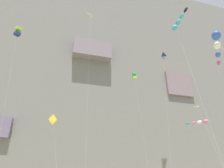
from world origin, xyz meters
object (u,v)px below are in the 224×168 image
(kite_box_far_left, at_px, (18,32))
(kite_delta_mid_center, at_px, (199,112))
(kite_box_low_right, at_px, (134,76))
(kite_delta_front_field, at_px, (92,18))
(kite_windsock_high_right, at_px, (217,45))
(kite_diamond_upper_mid, at_px, (53,121))
(kite_windsock_low_left, at_px, (200,122))
(kite_delta_mid_left, at_px, (162,60))
(kite_windsock_high_center, at_px, (178,23))

(kite_box_far_left, distance_m, kite_delta_mid_center, 42.63)
(kite_box_far_left, relative_size, kite_box_low_right, 1.16)
(kite_delta_front_field, bearing_deg, kite_windsock_high_right, -72.92)
(kite_diamond_upper_mid, bearing_deg, kite_windsock_low_left, -27.85)
(kite_box_low_right, bearing_deg, kite_delta_mid_left, 7.30)
(kite_diamond_upper_mid, distance_m, kite_windsock_low_left, 25.12)
(kite_windsock_high_center, xyz_separation_m, kite_windsock_low_left, (3.64, 3.66, -15.81))
(kite_windsock_high_right, relative_size, kite_diamond_upper_mid, 1.01)
(kite_delta_front_field, relative_size, kite_delta_mid_left, 1.16)
(kite_box_low_right, height_order, kite_windsock_low_left, kite_box_low_right)
(kite_delta_front_field, bearing_deg, kite_delta_mid_left, 14.53)
(kite_delta_mid_left, relative_size, kite_diamond_upper_mid, 2.61)
(kite_delta_front_field, height_order, kite_diamond_upper_mid, kite_delta_front_field)
(kite_delta_mid_left, relative_size, kite_box_low_right, 1.28)
(kite_diamond_upper_mid, distance_m, kite_delta_mid_center, 32.54)
(kite_diamond_upper_mid, xyz_separation_m, kite_box_far_left, (-8.57, -3.23, 16.10))
(kite_windsock_high_center, distance_m, kite_delta_mid_left, 20.11)
(kite_windsock_high_center, distance_m, kite_box_far_left, 29.75)
(kite_windsock_high_right, relative_size, kite_delta_mid_left, 0.39)
(kite_windsock_high_right, relative_size, kite_windsock_low_left, 1.29)
(kite_windsock_high_center, height_order, kite_delta_mid_left, kite_delta_mid_left)
(kite_delta_mid_left, bearing_deg, kite_delta_mid_center, -26.48)
(kite_delta_front_field, height_order, kite_delta_mid_left, kite_delta_front_field)
(kite_diamond_upper_mid, xyz_separation_m, kite_windsock_low_left, (22.16, -11.71, -1.59))
(kite_delta_mid_left, distance_m, kite_box_low_right, 11.07)
(kite_delta_front_field, relative_size, kite_windsock_low_left, 3.88)
(kite_delta_mid_left, relative_size, kite_delta_mid_center, 1.98)
(kite_box_far_left, distance_m, kite_windsock_low_left, 36.46)
(kite_delta_mid_center, bearing_deg, kite_delta_front_field, -175.18)
(kite_delta_mid_left, distance_m, kite_delta_mid_center, 16.33)
(kite_windsock_high_center, relative_size, kite_delta_mid_center, 1.64)
(kite_box_far_left, relative_size, kite_delta_mid_center, 1.80)
(kite_delta_front_field, distance_m, kite_box_far_left, 16.19)
(kite_box_low_right, distance_m, kite_delta_mid_center, 17.15)
(kite_box_low_right, relative_size, kite_windsock_low_left, 2.61)
(kite_box_far_left, xyz_separation_m, kite_box_low_right, (25.90, 4.73, -3.70))
(kite_box_far_left, bearing_deg, kite_delta_front_field, 2.24)
(kite_windsock_high_right, height_order, kite_box_far_left, kite_box_far_left)
(kite_windsock_high_center, height_order, kite_delta_mid_center, kite_windsock_high_center)
(kite_windsock_low_left, bearing_deg, kite_box_far_left, 164.58)
(kite_diamond_upper_mid, xyz_separation_m, kite_box_low_right, (17.33, 1.49, 12.39))
(kite_delta_front_field, bearing_deg, kite_delta_mid_center, 4.82)
(kite_windsock_high_center, distance_m, kite_windsock_low_left, 16.63)
(kite_windsock_high_right, relative_size, kite_delta_mid_center, 0.77)
(kite_windsock_high_center, relative_size, kite_box_low_right, 1.06)
(kite_windsock_low_left, bearing_deg, kite_delta_mid_center, 48.15)
(kite_delta_mid_left, distance_m, kite_box_far_left, 35.31)
(kite_windsock_high_right, bearing_deg, kite_delta_mid_left, 65.30)
(kite_delta_mid_center, bearing_deg, kite_diamond_upper_mid, 179.23)
(kite_box_low_right, bearing_deg, kite_box_far_left, -169.66)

